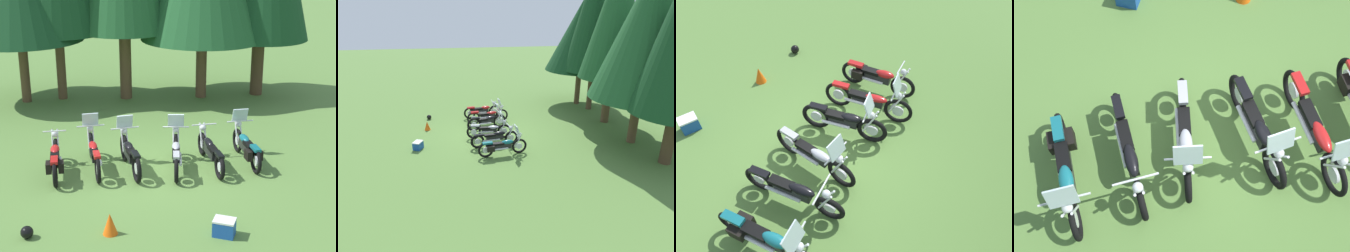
# 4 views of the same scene
# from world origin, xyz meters

# --- Properties ---
(ground_plane) EXTENTS (80.00, 80.00, 0.00)m
(ground_plane) POSITION_xyz_m (0.00, 0.00, 0.00)
(ground_plane) COLOR #547A38
(motorcycle_0) EXTENTS (0.65, 2.22, 1.01)m
(motorcycle_0) POSITION_xyz_m (-2.54, -0.15, 0.45)
(motorcycle_0) COLOR black
(motorcycle_0) RESTS_ON ground_plane
(motorcycle_1) EXTENTS (0.75, 2.40, 1.39)m
(motorcycle_1) POSITION_xyz_m (-1.55, 0.14, 0.48)
(motorcycle_1) COLOR black
(motorcycle_1) RESTS_ON ground_plane
(motorcycle_2) EXTENTS (0.78, 2.19, 1.39)m
(motorcycle_2) POSITION_xyz_m (-0.60, -0.01, 0.48)
(motorcycle_2) COLOR black
(motorcycle_2) RESTS_ON ground_plane
(motorcycle_3) EXTENTS (0.72, 2.27, 1.37)m
(motorcycle_3) POSITION_xyz_m (0.63, -0.05, 0.46)
(motorcycle_3) COLOR black
(motorcycle_3) RESTS_ON ground_plane
(motorcycle_4) EXTENTS (0.71, 2.33, 0.99)m
(motorcycle_4) POSITION_xyz_m (1.59, 0.09, 0.43)
(motorcycle_4) COLOR black
(motorcycle_4) RESTS_ON ground_plane
(motorcycle_5) EXTENTS (0.77, 2.24, 1.36)m
(motorcycle_5) POSITION_xyz_m (2.63, 0.26, 0.46)
(motorcycle_5) COLOR black
(motorcycle_5) RESTS_ON ground_plane
(pine_tree_0) EXTENTS (4.59, 4.59, 6.89)m
(pine_tree_0) POSITION_xyz_m (-4.39, 6.67, 4.62)
(pine_tree_0) COLOR brown
(pine_tree_0) RESTS_ON ground_plane
(pine_tree_1) EXTENTS (3.69, 3.69, 10.18)m
(pine_tree_1) POSITION_xyz_m (-3.07, 6.96, 6.36)
(pine_tree_1) COLOR brown
(pine_tree_1) RESTS_ON ground_plane
(pine_tree_2) EXTENTS (3.50, 3.50, 9.22)m
(pine_tree_2) POSITION_xyz_m (-0.62, 6.83, 5.88)
(pine_tree_2) COLOR brown
(pine_tree_2) RESTS_ON ground_plane
(pine_tree_3) EXTENTS (4.63, 4.63, 8.30)m
(pine_tree_3) POSITION_xyz_m (2.28, 6.75, 5.27)
(pine_tree_3) COLOR brown
(pine_tree_3) RESTS_ON ground_plane
(picnic_cooler) EXTENTS (0.55, 0.50, 0.38)m
(picnic_cooler) POSITION_xyz_m (1.30, -3.50, 0.19)
(picnic_cooler) COLOR #19479E
(picnic_cooler) RESTS_ON ground_plane
(traffic_cone) EXTENTS (0.32, 0.32, 0.48)m
(traffic_cone) POSITION_xyz_m (-1.08, -3.24, 0.24)
(traffic_cone) COLOR #EA590F
(traffic_cone) RESTS_ON ground_plane
(dropped_helmet) EXTENTS (0.27, 0.27, 0.27)m
(dropped_helmet) POSITION_xyz_m (-2.80, -3.26, 0.14)
(dropped_helmet) COLOR black
(dropped_helmet) RESTS_ON ground_plane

